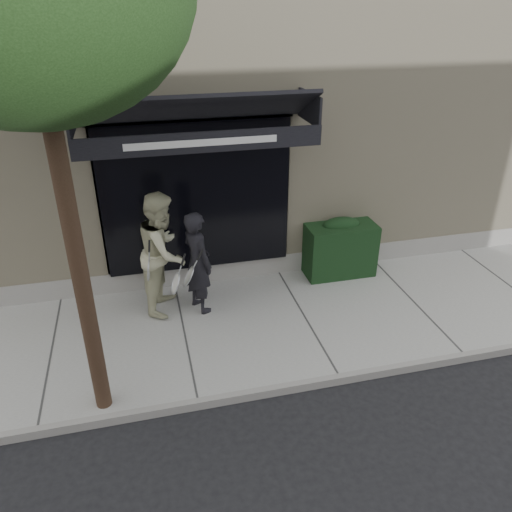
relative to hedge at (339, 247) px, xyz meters
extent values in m
plane|color=black|center=(-1.10, -1.25, -0.66)|extent=(80.00, 80.00, 0.00)
cube|color=gray|center=(-1.10, -1.25, -0.60)|extent=(20.00, 3.00, 0.12)
cube|color=gray|center=(-1.10, -2.80, -0.59)|extent=(20.00, 0.10, 0.14)
cube|color=beige|center=(-1.10, 3.75, 2.09)|extent=(14.00, 7.00, 5.50)
cube|color=gray|center=(-1.10, 0.45, -0.41)|extent=(14.02, 0.42, 0.50)
cube|color=black|center=(-2.60, 0.30, 1.14)|extent=(3.20, 0.30, 2.60)
cube|color=gray|center=(-4.20, 0.45, 1.14)|extent=(0.08, 0.40, 2.60)
cube|color=gray|center=(-1.00, 0.45, 1.14)|extent=(0.08, 0.40, 2.60)
cube|color=gray|center=(-2.60, 0.45, 2.48)|extent=(3.36, 0.40, 0.12)
cube|color=black|center=(-2.60, -0.25, 2.74)|extent=(3.60, 1.03, 0.55)
cube|color=black|center=(-2.60, -0.75, 2.35)|extent=(3.60, 0.05, 0.30)
cube|color=white|center=(-2.60, -0.78, 2.35)|extent=(2.20, 0.01, 0.10)
cube|color=black|center=(-4.38, -0.25, 2.66)|extent=(0.04, 1.00, 0.45)
cube|color=black|center=(-0.82, -0.25, 2.66)|extent=(0.04, 1.00, 0.45)
cube|color=black|center=(0.00, 0.00, -0.04)|extent=(1.30, 0.70, 1.00)
ellipsoid|color=black|center=(0.00, 0.00, 0.46)|extent=(0.71, 0.38, 0.27)
cylinder|color=black|center=(-4.30, -2.55, 1.74)|extent=(0.20, 0.20, 4.80)
imported|color=black|center=(-2.75, -0.60, 0.35)|extent=(0.65, 0.76, 1.77)
torus|color=silver|center=(-2.93, -0.84, 0.24)|extent=(0.19, 0.32, 0.28)
cylinder|color=silver|center=(-2.93, -0.84, 0.24)|extent=(0.15, 0.28, 0.24)
cylinder|color=silver|center=(-2.93, -0.84, 0.24)|extent=(0.17, 0.03, 0.10)
cylinder|color=black|center=(-2.93, -0.84, 0.24)|extent=(0.19, 0.05, 0.12)
torus|color=silver|center=(-3.16, -1.03, 0.25)|extent=(0.15, 0.31, 0.29)
cylinder|color=silver|center=(-3.16, -1.03, 0.25)|extent=(0.12, 0.28, 0.25)
cylinder|color=silver|center=(-3.16, -1.03, 0.25)|extent=(0.18, 0.03, 0.08)
cylinder|color=black|center=(-3.16, -1.03, 0.25)|extent=(0.20, 0.05, 0.10)
imported|color=beige|center=(-3.27, -0.39, 0.49)|extent=(1.06, 1.20, 2.06)
torus|color=silver|center=(-3.54, -0.69, 0.36)|extent=(0.11, 0.31, 0.30)
cylinder|color=silver|center=(-3.54, -0.69, 0.36)|extent=(0.08, 0.27, 0.27)
cylinder|color=silver|center=(-3.54, -0.69, 0.36)|extent=(0.18, 0.05, 0.04)
cylinder|color=black|center=(-3.54, -0.69, 0.36)|extent=(0.20, 0.06, 0.05)
camera|label=1|loc=(-3.54, -7.78, 4.22)|focal=35.00mm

